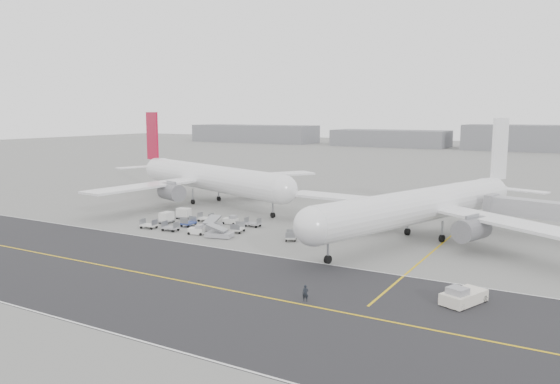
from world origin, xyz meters
The scene contains 10 objects.
ground centered at (0.00, 0.00, 0.00)m, with size 700.00×700.00×0.00m, color gray.
taxiway centered at (5.02, -17.98, 0.01)m, with size 220.00×59.00×0.03m.
horizon_buildings centered at (30.00, 260.00, 0.00)m, with size 520.00×28.00×28.00m, color gray, non-canonical shape.
airliner_a centered at (-26.92, 31.11, 5.99)m, with size 57.81×56.78×20.82m.
airliner_b centered at (26.44, 19.66, 5.66)m, with size 53.88×54.91×19.67m.
pushback_tug centered at (38.68, -9.09, 0.85)m, with size 4.49×7.27×2.08m.
jet_bridge centered at (42.91, 28.61, 4.63)m, with size 17.78×7.46×6.65m.
gse_cluster centered at (-10.96, 8.50, 0.00)m, with size 24.09×18.16×2.20m, color #9E9EA3, non-canonical shape.
stray_dolly centered at (8.08, 7.80, 0.00)m, with size 1.64×2.67×1.64m, color silver, non-canonical shape.
ground_crew_a centered at (23.44, -16.92, 0.94)m, with size 0.69×0.45×1.88m, color black.
Camera 1 is at (49.81, -68.42, 20.63)m, focal length 35.00 mm.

